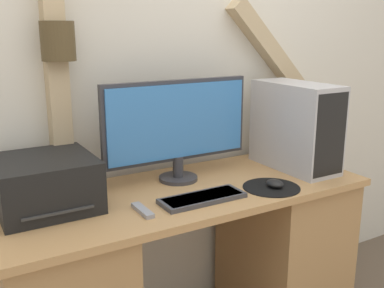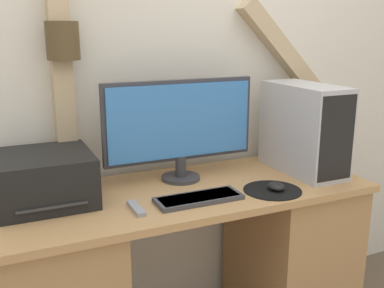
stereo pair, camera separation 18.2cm
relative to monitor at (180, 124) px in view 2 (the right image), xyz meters
name	(u,v)px [view 2 (the right image)]	position (x,y,z in m)	size (l,w,h in m)	color
wall_back	(155,46)	(-0.03, 0.23, 0.32)	(6.40, 0.18, 2.70)	silver
desk	(187,271)	(-0.02, -0.12, -0.63)	(1.53, 0.60, 0.79)	tan
monitor	(180,124)	(0.00, 0.00, 0.00)	(0.67, 0.17, 0.44)	#333338
keyboard	(199,198)	(-0.03, -0.26, -0.24)	(0.34, 0.12, 0.02)	#3D3D42
mousepad	(272,190)	(0.29, -0.29, -0.25)	(0.24, 0.24, 0.00)	black
mouse	(276,186)	(0.30, -0.30, -0.23)	(0.06, 0.08, 0.03)	black
computer_tower	(304,129)	(0.56, -0.12, -0.05)	(0.20, 0.44, 0.40)	#B2B2B7
printer	(45,178)	(-0.57, -0.03, -0.15)	(0.35, 0.36, 0.19)	black
remote_control	(136,208)	(-0.28, -0.25, -0.24)	(0.03, 0.14, 0.02)	gray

